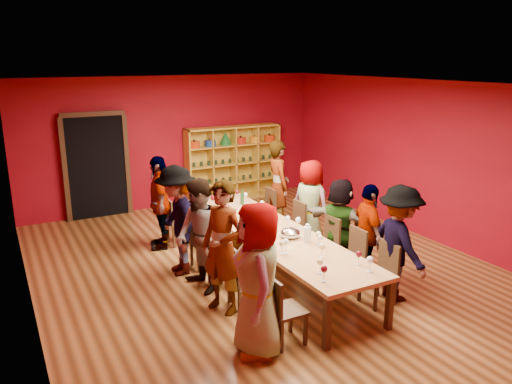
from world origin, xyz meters
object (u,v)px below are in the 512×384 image
chair_person_left_1 (240,273)px  person_right_4 (278,186)px  person_right_0 (399,243)px  spittoon_bowl (290,233)px  person_right_1 (368,233)px  person_right_3 (310,204)px  tasting_table (272,234)px  chair_person_right_2 (327,240)px  chair_person_right_3 (294,223)px  chair_person_left_4 (175,219)px  person_left_1 (223,247)px  person_right_2 (340,223)px  shelving_unit (233,160)px  chair_person_right_0 (382,270)px  chair_person_right_4 (266,208)px  chair_person_right_1 (352,254)px  chair_person_left_0 (281,307)px  chair_person_left_3 (200,240)px  person_left_2 (200,236)px  wine_bottle (242,199)px  person_left_3 (177,221)px  person_left_4 (160,202)px  person_left_0 (258,280)px  chair_person_left_2 (219,256)px

chair_person_left_1 → person_right_4: person_right_4 is taller
person_right_0 → person_right_4: person_right_4 is taller
person_right_4 → spittoon_bowl: bearing=162.7°
person_right_1 → person_right_3: person_right_3 is taller
tasting_table → person_right_1: (1.20, -0.88, 0.08)m
chair_person_right_2 → chair_person_right_3: bearing=90.0°
chair_person_left_4 → person_right_3: size_ratio=0.55×
chair_person_right_3 → spittoon_bowl: bearing=-125.2°
person_left_1 → person_right_2: person_left_1 is taller
shelving_unit → person_right_2: size_ratio=1.59×
chair_person_right_0 → chair_person_right_4: 3.36m
chair_person_left_1 → chair_person_right_2: (1.82, 0.46, 0.00)m
person_right_1 → person_right_4: 2.69m
chair_person_right_1 → chair_person_left_0: bearing=-153.2°
chair_person_left_3 → person_left_1: bearing=-99.8°
chair_person_left_3 → chair_person_right_0: bearing=-52.1°
person_right_4 → person_left_2: bearing=135.9°
chair_person_right_3 → wine_bottle: (-0.67, 0.75, 0.36)m
tasting_table → chair_person_right_3: chair_person_right_3 is taller
chair_person_left_4 → person_right_3: bearing=-30.0°
chair_person_right_4 → wine_bottle: (-0.67, -0.30, 0.36)m
person_right_1 → chair_person_right_2: 0.77m
chair_person_left_1 → chair_person_right_0: (1.82, -0.86, 0.00)m
person_left_3 → person_left_4: 1.23m
person_left_0 → wine_bottle: person_left_0 is taller
person_right_1 → person_right_2: (-0.04, 0.65, -0.02)m
chair_person_left_0 → spittoon_bowl: (1.00, 1.39, 0.33)m
chair_person_left_4 → person_right_3: (2.16, -1.25, 0.32)m
person_left_0 → person_left_3: 2.58m
chair_person_left_4 → person_right_0: person_right_0 is taller
chair_person_left_1 → chair_person_right_0: size_ratio=1.00×
tasting_table → chair_person_left_4: bearing=114.5°
chair_person_left_1 → person_right_4: (2.10, 2.50, 0.42)m
chair_person_left_2 → person_left_2: (-0.30, 0.00, 0.36)m
chair_person_left_2 → chair_person_right_3: size_ratio=1.00×
chair_person_right_3 → wine_bottle: size_ratio=3.17×
chair_person_right_3 → person_right_3: person_right_3 is taller
person_left_2 → person_right_4: 2.99m
person_left_4 → person_left_3: bearing=10.1°
chair_person_right_1 → chair_person_right_2: 0.65m
chair_person_left_1 → chair_person_left_3: bearing=90.0°
person_right_2 → chair_person_left_1: bearing=78.9°
person_left_0 → chair_person_left_1: 1.23m
chair_person_left_0 → person_left_4: size_ratio=0.52×
person_left_2 → chair_person_left_3: bearing=154.4°
chair_person_left_1 → person_right_1: bearing=-5.0°
shelving_unit → person_left_2: size_ratio=1.40×
person_right_2 → wine_bottle: size_ratio=5.37×
chair_person_left_2 → person_right_1: (2.11, -0.90, 0.28)m
person_left_1 → chair_person_left_2: bearing=136.9°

